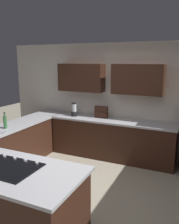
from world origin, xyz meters
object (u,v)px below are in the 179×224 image
object	(u,v)px
blender	(74,110)
spice_rack	(101,112)
cooktop	(8,167)
dish_soap_bottle	(5,122)

from	to	relation	value
blender	spice_rack	world-z (taller)	blender
cooktop	spice_rack	distance (m)	2.94
blender	dish_soap_bottle	size ratio (longest dim) A/B	0.99
cooktop	blender	bearing A→B (deg)	-78.37
spice_rack	dish_soap_bottle	distance (m)	2.12
cooktop	spice_rack	xyz separation A→B (m)	(-0.07, -2.93, 0.13)
spice_rack	dish_soap_bottle	bearing A→B (deg)	49.65
spice_rack	dish_soap_bottle	size ratio (longest dim) A/B	0.94
blender	cooktop	bearing A→B (deg)	101.63
cooktop	dish_soap_bottle	bearing A→B (deg)	-45.42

